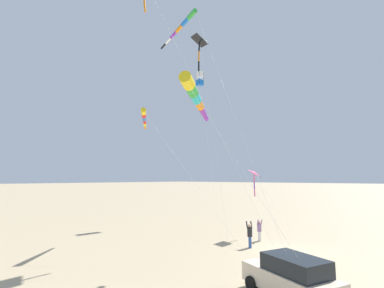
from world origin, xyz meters
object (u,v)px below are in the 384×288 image
object	(u,v)px
parked_car	(291,277)
kite_box_green_low_center	(200,79)
person_adult_flyer	(250,233)
kite_windsock_orange_high_right	(144,117)
person_child_green_jacket	(259,229)
kite_windsock_checkered_midright	(181,26)
cooler_box	(297,273)
kite_delta_blue_topmost	(255,174)
kite_delta_black_fish_shape	(200,41)
kite_windsock_rainbow_low_near	(194,95)

from	to	relation	value
parked_car	kite_box_green_low_center	world-z (taller)	kite_box_green_low_center
parked_car	person_adult_flyer	xyz separation A→B (m)	(6.74, 5.87, 0.08)
kite_windsock_orange_high_right	person_child_green_jacket	bearing A→B (deg)	-50.74
parked_car	kite_windsock_checkered_midright	distance (m)	24.69
kite_box_green_low_center	cooler_box	bearing A→B (deg)	-126.49
kite_windsock_checkered_midright	person_adult_flyer	bearing A→B (deg)	-91.40
parked_car	cooler_box	distance (m)	3.16
person_child_green_jacket	kite_windsock_orange_high_right	xyz separation A→B (m)	(-6.24, 7.64, 9.57)
cooler_box	person_child_green_jacket	size ratio (longest dim) A/B	0.35
person_child_green_jacket	kite_delta_blue_topmost	bearing A→B (deg)	36.69
cooler_box	person_adult_flyer	bearing A→B (deg)	52.38
parked_car	person_adult_flyer	world-z (taller)	person_adult_flyer
kite_windsock_orange_high_right	kite_windsock_checkered_midright	size ratio (longest dim) A/B	0.63
kite_windsock_orange_high_right	kite_delta_black_fish_shape	size ratio (longest dim) A/B	0.75
kite_delta_blue_topmost	person_child_green_jacket	bearing A→B (deg)	-143.31
kite_box_green_low_center	kite_windsock_orange_high_right	distance (m)	15.65
person_child_green_jacket	kite_windsock_rainbow_low_near	distance (m)	13.32
kite_delta_black_fish_shape	person_adult_flyer	bearing A→B (deg)	-73.04
cooler_box	kite_box_green_low_center	bearing A→B (deg)	53.51
kite_windsock_checkered_midright	kite_delta_black_fish_shape	world-z (taller)	kite_windsock_checkered_midright
cooler_box	kite_box_green_low_center	distance (m)	28.33
person_child_green_jacket	kite_windsock_orange_high_right	world-z (taller)	kite_windsock_orange_high_right
kite_delta_blue_topmost	kite_delta_black_fish_shape	world-z (taller)	kite_delta_black_fish_shape
parked_car	kite_delta_black_fish_shape	xyz separation A→B (m)	(5.58, 9.68, 16.25)
person_adult_flyer	kite_windsock_rainbow_low_near	world-z (taller)	kite_windsock_rainbow_low_near
cooler_box	kite_windsock_rainbow_low_near	bearing A→B (deg)	129.97
kite_windsock_checkered_midright	kite_delta_blue_topmost	xyz separation A→B (m)	(3.81, -5.77, -14.99)
kite_windsock_orange_high_right	cooler_box	bearing A→B (deg)	-90.34
kite_delta_blue_topmost	kite_windsock_checkered_midright	bearing A→B (deg)	123.44
kite_windsock_rainbow_low_near	kite_delta_blue_topmost	world-z (taller)	kite_windsock_rainbow_low_near
kite_windsock_rainbow_low_near	kite_delta_blue_topmost	size ratio (longest dim) A/B	1.20
kite_windsock_orange_high_right	kite_windsock_rainbow_low_near	distance (m)	9.68
parked_car	kite_windsock_rainbow_low_near	distance (m)	10.30
kite_box_green_low_center	kite_windsock_checkered_midright	distance (m)	10.25
parked_car	cooler_box	xyz separation A→B (m)	(2.93, 0.92, -0.74)
kite_windsock_orange_high_right	kite_delta_blue_topmost	world-z (taller)	kite_windsock_orange_high_right
person_child_green_jacket	kite_windsock_orange_high_right	size ratio (longest dim) A/B	0.14
cooler_box	kite_delta_blue_topmost	bearing A→B (deg)	40.17
kite_box_green_low_center	kite_delta_blue_topmost	bearing A→B (deg)	-114.95
person_adult_flyer	kite_windsock_orange_high_right	xyz separation A→B (m)	(-3.74, 8.16, 9.51)
kite_windsock_checkered_midright	cooler_box	bearing A→B (deg)	-107.91
kite_box_green_low_center	kite_windsock_rainbow_low_near	distance (m)	22.66
kite_windsock_orange_high_right	kite_windsock_rainbow_low_near	world-z (taller)	kite_windsock_orange_high_right
parked_car	kite_windsock_rainbow_low_near	world-z (taller)	kite_windsock_rainbow_low_near
parked_car	kite_windsock_checkered_midright	xyz separation A→B (m)	(6.92, 13.29, 19.62)
kite_windsock_rainbow_low_near	kite_delta_black_fish_shape	world-z (taller)	kite_delta_black_fish_shape
kite_delta_black_fish_shape	person_child_green_jacket	bearing A→B (deg)	-41.83
person_adult_flyer	kite_delta_black_fish_shape	world-z (taller)	kite_delta_black_fish_shape
cooler_box	person_adult_flyer	distance (m)	6.31
cooler_box	kite_windsock_orange_high_right	bearing A→B (deg)	89.66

